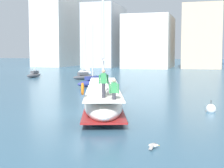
# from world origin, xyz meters

# --- Properties ---
(ground_plane) EXTENTS (400.00, 400.00, 0.00)m
(ground_plane) POSITION_xyz_m (0.00, 0.00, 0.00)
(ground_plane) COLOR #38607A
(main_sailboat) EXTENTS (5.30, 9.87, 14.26)m
(main_sailboat) POSITION_xyz_m (1.19, -0.27, 0.92)
(main_sailboat) COLOR white
(main_sailboat) RESTS_ON ground
(moored_sloop_near) EXTENTS (1.02, 4.05, 6.57)m
(moored_sloop_near) POSITION_xyz_m (-19.60, 27.91, 0.48)
(moored_sloop_near) COLOR #4C4C51
(moored_sloop_near) RESTS_ON ground
(moored_cutter_left) EXTENTS (4.62, 4.76, 8.69)m
(moored_cutter_left) POSITION_xyz_m (-13.98, 36.06, 0.59)
(moored_cutter_left) COLOR silver
(moored_cutter_left) RESTS_ON ground
(moored_cutter_right) EXTENTS (3.67, 5.07, 7.35)m
(moored_cutter_right) POSITION_xyz_m (-5.23, 16.54, 0.55)
(moored_cutter_right) COLOR navy
(moored_cutter_right) RESTS_ON ground
(moored_ketch_distant) EXTENTS (2.88, 4.14, 5.48)m
(moored_ketch_distant) POSITION_xyz_m (-10.35, 26.28, 0.46)
(moored_ketch_distant) COLOR #4C4C51
(moored_ketch_distant) RESTS_ON ground
(seagull) EXTENTS (0.47, 1.00, 0.16)m
(seagull) POSITION_xyz_m (5.59, -7.19, 0.15)
(seagull) COLOR silver
(seagull) RESTS_ON ground
(mooring_buoy) EXTENTS (0.68, 0.68, 0.94)m
(mooring_buoy) POSITION_xyz_m (7.86, 2.60, 0.20)
(mooring_buoy) COLOR silver
(mooring_buoy) RESTS_ON ground
(waterfront_buildings) EXTENTS (85.51, 20.63, 27.63)m
(waterfront_buildings) POSITION_xyz_m (6.89, 72.25, 10.93)
(waterfront_buildings) COLOR silver
(waterfront_buildings) RESTS_ON ground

